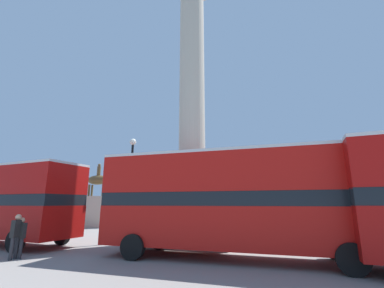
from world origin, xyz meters
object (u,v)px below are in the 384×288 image
Objects in this scene: pedestrian_near_lamp at (16,234)px; equestrian_statue at (96,209)px; pedestrian_by_plinth at (20,236)px; street_lamp at (131,185)px; monument_column at (192,142)px; bus_b at (1,201)px; bus_c at (233,198)px.

equestrian_statue is at bearing -165.34° from pedestrian_near_lamp.
pedestrian_near_lamp is 1.09× the size of pedestrian_by_plinth.
equestrian_statue is at bearing 139.29° from street_lamp.
bus_b is (-9.88, -4.77, -3.71)m from monument_column.
street_lamp is at bearing 147.78° from pedestrian_near_lamp.
bus_b is 1.72× the size of equestrian_statue.
bus_c reaches higher than pedestrian_near_lamp.
monument_column is 3.18× the size of street_lamp.
monument_column is 11.58m from bus_b.
equestrian_statue reaches higher than pedestrian_by_plinth.
pedestrian_by_plinth is (-8.36, -2.85, -1.51)m from bus_c.
monument_column is at bearing 125.84° from bus_c.
bus_c is 1.83× the size of equestrian_statue.
monument_column is 4.65m from street_lamp.
bus_c is at bearing -19.51° from street_lamp.
pedestrian_near_lamp is at bearing -70.33° from equestrian_statue.
monument_column reaches higher than bus_c.
bus_c is at bearing -51.28° from monument_column.
bus_b is 5.58m from pedestrian_by_plinth.
pedestrian_near_lamp is (-1.77, -5.37, -2.27)m from street_lamp.
bus_c is 6.90× the size of pedestrian_by_plinth.
pedestrian_by_plinth is at bearing -70.01° from equestrian_statue.
monument_column is 1.85× the size of bus_b.
street_lamp is 3.77× the size of pedestrian_by_plinth.
pedestrian_near_lamp is (-4.98, -7.24, -5.06)m from monument_column.
bus_c is at bearing 96.06° from pedestrian_near_lamp.
bus_c reaches higher than bus_b.
monument_column is 10.14m from pedestrian_near_lamp.
equestrian_statue is (-15.46, 9.97, -0.71)m from bus_c.
monument_column is at bearing 30.21° from street_lamp.
bus_b is 13.25m from bus_c.
pedestrian_near_lamp is (7.11, -13.02, -0.69)m from equestrian_statue.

